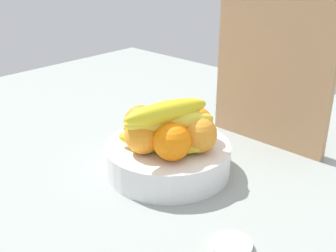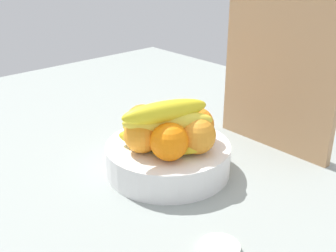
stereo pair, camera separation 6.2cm
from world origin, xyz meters
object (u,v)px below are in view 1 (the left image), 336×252
(jar_lid, at_px, (232,245))
(orange_front_right, at_px, (141,123))
(orange_front_left, at_px, (168,117))
(orange_back_left, at_px, (172,142))
(orange_center, at_px, (143,135))
(cutting_board, at_px, (272,67))
(banana_bunch, at_px, (166,126))
(orange_back_right, at_px, (198,134))
(fruit_bowl, at_px, (168,158))
(orange_top_stack, at_px, (194,123))

(jar_lid, bearing_deg, orange_front_right, 162.94)
(orange_front_left, relative_size, orange_back_left, 1.00)
(orange_center, bearing_deg, jar_lid, -11.62)
(orange_front_right, xyz_separation_m, cutting_board, (0.13, 0.27, 0.08))
(banana_bunch, height_order, cutting_board, cutting_board)
(orange_front_right, distance_m, orange_back_right, 0.12)
(orange_front_right, bearing_deg, jar_lid, -17.06)
(orange_front_left, relative_size, orange_front_right, 1.00)
(orange_front_left, relative_size, orange_center, 1.00)
(orange_center, bearing_deg, banana_bunch, 46.67)
(orange_front_right, distance_m, orange_center, 0.06)
(fruit_bowl, height_order, orange_back_left, orange_back_left)
(orange_front_left, xyz_separation_m, jar_lid, (0.27, -0.15, -0.09))
(orange_center, xyz_separation_m, banana_bunch, (0.03, 0.03, 0.02))
(fruit_bowl, xyz_separation_m, orange_back_left, (0.05, -0.04, 0.07))
(orange_front_left, distance_m, cutting_board, 0.26)
(orange_back_left, height_order, orange_back_right, same)
(orange_top_stack, bearing_deg, orange_front_left, -168.71)
(orange_front_right, xyz_separation_m, orange_top_stack, (0.08, 0.07, 0.00))
(cutting_board, bearing_deg, orange_back_left, -94.46)
(orange_center, xyz_separation_m, cutting_board, (0.08, 0.31, 0.08))
(fruit_bowl, distance_m, orange_back_right, 0.09)
(banana_bunch, distance_m, jar_lid, 0.25)
(orange_top_stack, distance_m, cutting_board, 0.23)
(orange_top_stack, distance_m, jar_lid, 0.28)
(orange_center, height_order, orange_back_left, same)
(orange_back_left, height_order, orange_top_stack, same)
(orange_front_right, relative_size, jar_lid, 1.12)
(orange_front_left, bearing_deg, banana_bunch, -48.60)
(cutting_board, bearing_deg, banana_bunch, -100.33)
(orange_center, relative_size, orange_back_right, 1.00)
(orange_center, height_order, jar_lid, orange_center)
(orange_front_right, bearing_deg, orange_center, -39.85)
(orange_front_right, xyz_separation_m, banana_bunch, (0.08, -0.01, 0.02))
(orange_center, height_order, orange_back_right, same)
(fruit_bowl, bearing_deg, orange_center, -100.35)
(orange_back_left, height_order, cutting_board, cutting_board)
(orange_center, bearing_deg, orange_back_right, 45.50)
(cutting_board, xyz_separation_m, jar_lid, (0.16, -0.36, -0.17))
(fruit_bowl, height_order, orange_front_left, orange_front_left)
(orange_front_right, height_order, cutting_board, cutting_board)
(fruit_bowl, distance_m, orange_front_right, 0.09)
(orange_front_right, height_order, orange_back_right, same)
(fruit_bowl, distance_m, banana_bunch, 0.09)
(orange_front_left, bearing_deg, orange_back_left, -42.80)
(cutting_board, bearing_deg, orange_top_stack, -103.59)
(orange_back_left, bearing_deg, jar_lid, -19.82)
(orange_center, relative_size, orange_back_left, 1.00)
(orange_front_right, distance_m, cutting_board, 0.31)
(orange_back_right, bearing_deg, orange_front_left, 167.16)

